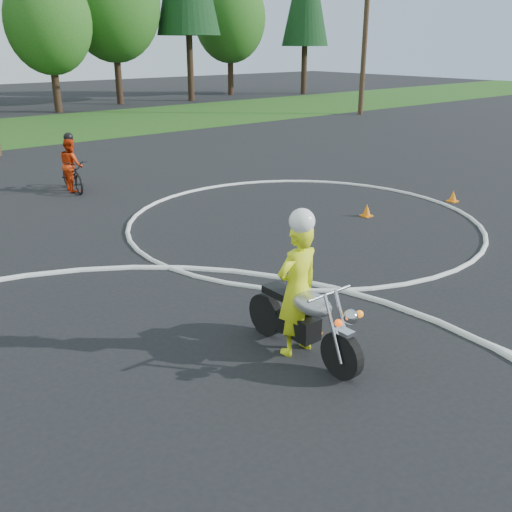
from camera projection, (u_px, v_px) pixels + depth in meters
course_markings at (168, 374)px, 7.16m from camera, size 19.05×19.05×0.12m
primary_motorcycle at (304, 320)px, 7.42m from camera, size 0.72×2.06×1.08m
rider_primary_grp at (298, 285)px, 7.36m from camera, size 0.66×0.44×2.01m
rider_second_grp at (72, 170)px, 15.81m from camera, size 0.74×1.73×1.62m
traffic_cones at (359, 366)px, 7.09m from camera, size 16.33×10.26×0.30m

